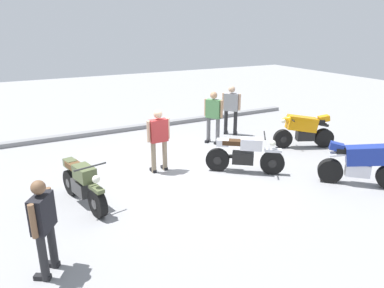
{
  "coord_description": "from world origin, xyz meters",
  "views": [
    {
      "loc": [
        -4.08,
        -7.9,
        3.79
      ],
      "look_at": [
        0.14,
        0.07,
        0.75
      ],
      "focal_mm": 33.25,
      "sensor_mm": 36.0,
      "label": 1
    }
  ],
  "objects_px": {
    "motorcycle_silver_cruiser": "(244,154)",
    "motorcycle_blue_sportbike": "(361,163)",
    "motorcycle_olive_vintage": "(83,184)",
    "person_in_green_shirt": "(213,114)",
    "person_in_gray_shirt": "(231,107)",
    "person_in_black_shirt": "(43,223)",
    "person_in_red_shirt": "(159,137)",
    "motorcycle_orange_sportbike": "(304,130)"
  },
  "relations": [
    {
      "from": "motorcycle_silver_cruiser",
      "to": "motorcycle_orange_sportbike",
      "type": "bearing_deg",
      "value": 52.26
    },
    {
      "from": "motorcycle_orange_sportbike",
      "to": "person_in_black_shirt",
      "type": "distance_m",
      "value": 8.52
    },
    {
      "from": "person_in_gray_shirt",
      "to": "motorcycle_olive_vintage",
      "type": "bearing_deg",
      "value": 162.04
    },
    {
      "from": "motorcycle_blue_sportbike",
      "to": "person_in_green_shirt",
      "type": "distance_m",
      "value": 4.82
    },
    {
      "from": "person_in_black_shirt",
      "to": "motorcycle_orange_sportbike",
      "type": "bearing_deg",
      "value": -129.22
    },
    {
      "from": "motorcycle_orange_sportbike",
      "to": "person_in_green_shirt",
      "type": "xyz_separation_m",
      "value": [
        -2.32,
        1.78,
        0.4
      ]
    },
    {
      "from": "motorcycle_silver_cruiser",
      "to": "motorcycle_blue_sportbike",
      "type": "bearing_deg",
      "value": -7.33
    },
    {
      "from": "person_in_green_shirt",
      "to": "person_in_gray_shirt",
      "type": "xyz_separation_m",
      "value": [
        1.03,
        0.5,
        0.03
      ]
    },
    {
      "from": "motorcycle_blue_sportbike",
      "to": "person_in_green_shirt",
      "type": "xyz_separation_m",
      "value": [
        -1.46,
        4.58,
        0.4
      ]
    },
    {
      "from": "motorcycle_olive_vintage",
      "to": "person_in_gray_shirt",
      "type": "relative_size",
      "value": 1.09
    },
    {
      "from": "motorcycle_orange_sportbike",
      "to": "person_in_red_shirt",
      "type": "xyz_separation_m",
      "value": [
        -4.88,
        0.33,
        0.39
      ]
    },
    {
      "from": "motorcycle_orange_sportbike",
      "to": "person_in_black_shirt",
      "type": "height_order",
      "value": "person_in_black_shirt"
    },
    {
      "from": "motorcycle_blue_sportbike",
      "to": "person_in_black_shirt",
      "type": "height_order",
      "value": "person_in_black_shirt"
    },
    {
      "from": "motorcycle_olive_vintage",
      "to": "person_in_green_shirt",
      "type": "distance_m",
      "value": 5.37
    },
    {
      "from": "motorcycle_blue_sportbike",
      "to": "motorcycle_olive_vintage",
      "type": "relative_size",
      "value": 0.79
    },
    {
      "from": "motorcycle_blue_sportbike",
      "to": "person_in_black_shirt",
      "type": "xyz_separation_m",
      "value": [
        -7.21,
        0.07,
        0.32
      ]
    },
    {
      "from": "motorcycle_orange_sportbike",
      "to": "motorcycle_blue_sportbike",
      "type": "bearing_deg",
      "value": 97.21
    },
    {
      "from": "motorcycle_blue_sportbike",
      "to": "motorcycle_orange_sportbike",
      "type": "distance_m",
      "value": 2.92
    },
    {
      "from": "person_in_red_shirt",
      "to": "person_in_gray_shirt",
      "type": "bearing_deg",
      "value": -65.18
    },
    {
      "from": "motorcycle_orange_sportbike",
      "to": "person_in_gray_shirt",
      "type": "distance_m",
      "value": 2.65
    },
    {
      "from": "motorcycle_blue_sportbike",
      "to": "person_in_red_shirt",
      "type": "height_order",
      "value": "person_in_red_shirt"
    },
    {
      "from": "motorcycle_blue_sportbike",
      "to": "motorcycle_orange_sportbike",
      "type": "height_order",
      "value": "same"
    },
    {
      "from": "motorcycle_orange_sportbike",
      "to": "person_in_green_shirt",
      "type": "bearing_deg",
      "value": -13.29
    },
    {
      "from": "person_in_green_shirt",
      "to": "person_in_red_shirt",
      "type": "distance_m",
      "value": 2.94
    },
    {
      "from": "motorcycle_silver_cruiser",
      "to": "motorcycle_blue_sportbike",
      "type": "distance_m",
      "value": 2.85
    },
    {
      "from": "motorcycle_olive_vintage",
      "to": "person_in_green_shirt",
      "type": "bearing_deg",
      "value": 104.11
    },
    {
      "from": "person_in_black_shirt",
      "to": "person_in_red_shirt",
      "type": "distance_m",
      "value": 4.41
    },
    {
      "from": "person_in_green_shirt",
      "to": "motorcycle_orange_sportbike",
      "type": "bearing_deg",
      "value": 108.14
    },
    {
      "from": "motorcycle_orange_sportbike",
      "to": "person_in_black_shirt",
      "type": "bearing_deg",
      "value": 42.89
    },
    {
      "from": "person_in_gray_shirt",
      "to": "motorcycle_blue_sportbike",
      "type": "bearing_deg",
      "value": -129.76
    },
    {
      "from": "motorcycle_silver_cruiser",
      "to": "motorcycle_blue_sportbike",
      "type": "relative_size",
      "value": 1.14
    },
    {
      "from": "motorcycle_silver_cruiser",
      "to": "person_in_black_shirt",
      "type": "height_order",
      "value": "person_in_black_shirt"
    },
    {
      "from": "motorcycle_silver_cruiser",
      "to": "person_in_green_shirt",
      "type": "relative_size",
      "value": 1.01
    },
    {
      "from": "motorcycle_silver_cruiser",
      "to": "motorcycle_orange_sportbike",
      "type": "xyz_separation_m",
      "value": [
        2.91,
        0.81,
        0.07
      ]
    },
    {
      "from": "motorcycle_blue_sportbike",
      "to": "person_in_gray_shirt",
      "type": "xyz_separation_m",
      "value": [
        -0.43,
        5.07,
        0.43
      ]
    },
    {
      "from": "motorcycle_blue_sportbike",
      "to": "motorcycle_olive_vintage",
      "type": "distance_m",
      "value": 6.6
    },
    {
      "from": "motorcycle_orange_sportbike",
      "to": "person_in_gray_shirt",
      "type": "xyz_separation_m",
      "value": [
        -1.28,
        2.28,
        0.43
      ]
    },
    {
      "from": "person_in_black_shirt",
      "to": "motorcycle_blue_sportbike",
      "type": "bearing_deg",
      "value": -148.44
    },
    {
      "from": "motorcycle_blue_sportbike",
      "to": "person_in_red_shirt",
      "type": "distance_m",
      "value": 5.11
    },
    {
      "from": "motorcycle_olive_vintage",
      "to": "person_in_green_shirt",
      "type": "relative_size",
      "value": 1.12
    },
    {
      "from": "motorcycle_silver_cruiser",
      "to": "person_in_gray_shirt",
      "type": "distance_m",
      "value": 3.53
    },
    {
      "from": "person_in_green_shirt",
      "to": "person_in_black_shirt",
      "type": "xyz_separation_m",
      "value": [
        -5.75,
        -4.5,
        -0.08
      ]
    }
  ]
}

